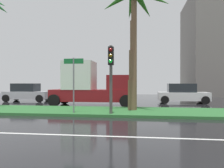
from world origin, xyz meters
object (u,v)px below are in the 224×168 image
box_truck_lead (92,86)px  car_in_traffic_third (183,94)px  street_name_sign (74,77)px  traffic_signal_median_right (111,67)px  car_in_traffic_second (27,93)px  palm_tree_centre_left (134,10)px

box_truck_lead → car_in_traffic_third: 8.10m
street_name_sign → car_in_traffic_third: size_ratio=0.70×
traffic_signal_median_right → box_truck_lead: (-2.30, 5.58, -1.09)m
car_in_traffic_second → traffic_signal_median_right: bearing=-42.9°
box_truck_lead → car_in_traffic_third: (7.44, 3.13, -0.72)m
traffic_signal_median_right → street_name_sign: size_ratio=1.20×
palm_tree_centre_left → box_truck_lead: bearing=134.1°
palm_tree_centre_left → traffic_signal_median_right: bearing=-118.8°
street_name_sign → palm_tree_centre_left: bearing=30.9°
traffic_signal_median_right → palm_tree_centre_left: bearing=61.2°
street_name_sign → car_in_traffic_third: street_name_sign is taller
palm_tree_centre_left → box_truck_lead: size_ratio=1.21×
palm_tree_centre_left → street_name_sign: size_ratio=2.59×
car_in_traffic_second → box_truck_lead: bearing=-23.9°
palm_tree_centre_left → car_in_traffic_third: bearing=58.9°
box_truck_lead → palm_tree_centre_left: bearing=-45.9°
traffic_signal_median_right → street_name_sign: traffic_signal_median_right is taller
street_name_sign → box_truck_lead: bearing=92.3°
street_name_sign → car_in_traffic_second: size_ratio=0.70×
palm_tree_centre_left → traffic_signal_median_right: (-1.12, -2.05, -3.60)m
traffic_signal_median_right → car_in_traffic_third: traffic_signal_median_right is taller
palm_tree_centre_left → car_in_traffic_second: bearing=147.6°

